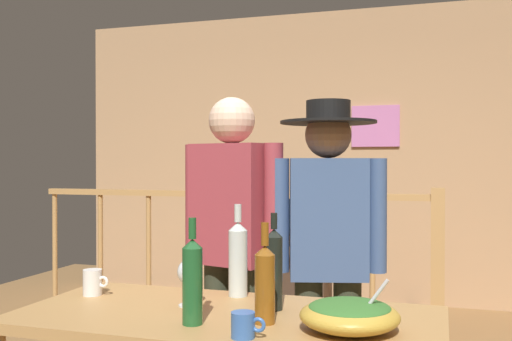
{
  "coord_description": "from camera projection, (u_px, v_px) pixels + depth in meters",
  "views": [
    {
      "loc": [
        0.75,
        -2.75,
        1.32
      ],
      "look_at": [
        0.01,
        -0.41,
        1.29
      ],
      "focal_mm": 41.25,
      "sensor_mm": 36.0,
      "label": 1
    }
  ],
  "objects": [
    {
      "name": "wine_bottle_clear",
      "position": [
        238.0,
        257.0,
        2.4
      ],
      "size": [
        0.08,
        0.08,
        0.38
      ],
      "color": "silver",
      "rests_on": "serving_table"
    },
    {
      "name": "mug_blue",
      "position": [
        244.0,
        325.0,
        1.83
      ],
      "size": [
        0.11,
        0.08,
        0.08
      ],
      "color": "#3866B2",
      "rests_on": "serving_table"
    },
    {
      "name": "person_standing_left",
      "position": [
        232.0,
        235.0,
        2.87
      ],
      "size": [
        0.54,
        0.31,
        1.64
      ],
      "rotation": [
        0.0,
        0.0,
        2.87
      ],
      "color": "#2D3323",
      "rests_on": "ground_plane"
    },
    {
      "name": "salad_bowl",
      "position": [
        350.0,
        314.0,
        1.9
      ],
      "size": [
        0.32,
        0.32,
        0.18
      ],
      "color": "gold",
      "rests_on": "serving_table"
    },
    {
      "name": "wine_glass",
      "position": [
        189.0,
        274.0,
        2.23
      ],
      "size": [
        0.09,
        0.09,
        0.18
      ],
      "color": "silver",
      "rests_on": "serving_table"
    },
    {
      "name": "back_wall",
      "position": [
        360.0,
        155.0,
        5.64
      ],
      "size": [
        5.78,
        0.1,
        2.78
      ],
      "primitive_type": "cube",
      "color": "tan",
      "rests_on": "ground_plane"
    },
    {
      "name": "stair_railing",
      "position": [
        283.0,
        240.0,
        4.73
      ],
      "size": [
        3.45,
        0.1,
        1.13
      ],
      "color": "#B2844C",
      "rests_on": "ground_plane"
    },
    {
      "name": "wine_bottle_green",
      "position": [
        192.0,
        280.0,
        1.98
      ],
      "size": [
        0.07,
        0.07,
        0.36
      ],
      "color": "#1E5628",
      "rests_on": "serving_table"
    },
    {
      "name": "tv_console",
      "position": [
        281.0,
        274.0,
        5.53
      ],
      "size": [
        0.9,
        0.4,
        0.55
      ],
      "primitive_type": "cube",
      "color": "#38281E",
      "rests_on": "ground_plane"
    },
    {
      "name": "wine_bottle_dark",
      "position": [
        274.0,
        268.0,
        2.18
      ],
      "size": [
        0.06,
        0.06,
        0.36
      ],
      "color": "black",
      "rests_on": "serving_table"
    },
    {
      "name": "framed_picture",
      "position": [
        375.0,
        126.0,
        5.53
      ],
      "size": [
        0.45,
        0.03,
        0.39
      ],
      "primitive_type": "cube",
      "color": "#C371AE"
    },
    {
      "name": "mug_white",
      "position": [
        93.0,
        282.0,
        2.41
      ],
      "size": [
        0.11,
        0.08,
        0.11
      ],
      "color": "white",
      "rests_on": "serving_table"
    },
    {
      "name": "person_standing_right",
      "position": [
        328.0,
        242.0,
        2.73
      ],
      "size": [
        0.53,
        0.45,
        1.61
      ],
      "rotation": [
        0.0,
        0.0,
        3.41
      ],
      "color": "#2D3323",
      "rests_on": "ground_plane"
    },
    {
      "name": "wine_bottle_amber",
      "position": [
        265.0,
        282.0,
        1.99
      ],
      "size": [
        0.07,
        0.07,
        0.34
      ],
      "color": "brown",
      "rests_on": "serving_table"
    },
    {
      "name": "serving_table",
      "position": [
        226.0,
        335.0,
        2.12
      ],
      "size": [
        1.53,
        0.71,
        0.78
      ],
      "color": "#B2844C",
      "rests_on": "ground_plane"
    },
    {
      "name": "flat_screen_tv",
      "position": [
        280.0,
        217.0,
        5.49
      ],
      "size": [
        0.64,
        0.12,
        0.45
      ],
      "color": "black",
      "rests_on": "tv_console"
    }
  ]
}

